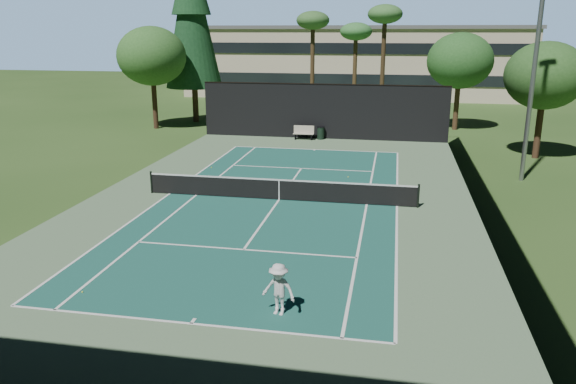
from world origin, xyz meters
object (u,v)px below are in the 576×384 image
at_px(tennis_ball_c, 348,177).
at_px(tennis_ball_d, 212,167).
at_px(tennis_ball_b, 246,182).
at_px(player, 279,289).
at_px(tennis_ball_a, 82,292).
at_px(tennis_net, 279,189).
at_px(trash_bin, 321,133).
at_px(park_bench, 304,132).

bearing_deg(tennis_ball_c, tennis_ball_d, 174.80).
distance_m(tennis_ball_b, tennis_ball_d, 4.00).
bearing_deg(tennis_ball_c, player, -92.24).
bearing_deg(tennis_ball_a, tennis_net, 69.79).
bearing_deg(tennis_net, tennis_ball_c, 59.54).
relative_size(player, tennis_ball_b, 20.23).
height_order(tennis_ball_c, trash_bin, trash_bin).
xyz_separation_m(player, trash_bin, (-2.34, 26.59, -0.28)).
distance_m(tennis_ball_b, tennis_ball_c, 5.59).
height_order(tennis_net, tennis_ball_a, tennis_net).
distance_m(player, park_bench, 26.49).
bearing_deg(trash_bin, tennis_ball_a, -98.25).
bearing_deg(park_bench, trash_bin, 15.71).
height_order(tennis_ball_c, park_bench, park_bench).
xyz_separation_m(tennis_ball_d, park_bench, (3.85, 9.80, 0.51)).
height_order(player, trash_bin, player).
relative_size(tennis_ball_a, park_bench, 0.04).
bearing_deg(trash_bin, tennis_ball_b, -99.75).
height_order(tennis_net, tennis_ball_d, tennis_net).
bearing_deg(player, trash_bin, 108.75).
bearing_deg(tennis_net, park_bench, 94.92).
xyz_separation_m(tennis_net, park_bench, (-1.32, 15.37, -0.01)).
bearing_deg(tennis_net, tennis_ball_a, -110.21).
relative_size(tennis_ball_c, tennis_ball_d, 0.95).
bearing_deg(tennis_ball_d, park_bench, 68.53).
xyz_separation_m(tennis_net, tennis_ball_c, (2.85, 4.84, -0.52)).
bearing_deg(player, tennis_ball_d, 127.97).
distance_m(tennis_net, trash_bin, 15.72).
height_order(park_bench, trash_bin, park_bench).
bearing_deg(tennis_ball_b, tennis_ball_d, 135.23).
distance_m(tennis_ball_a, tennis_ball_b, 13.54).
bearing_deg(tennis_ball_c, tennis_ball_a, -113.59).
xyz_separation_m(tennis_ball_a, tennis_ball_d, (-1.24, 16.27, 0.01)).
bearing_deg(tennis_ball_a, tennis_ball_d, 94.37).
xyz_separation_m(player, tennis_ball_b, (-4.57, 13.63, -0.73)).
bearing_deg(tennis_ball_b, trash_bin, 80.25).
xyz_separation_m(tennis_ball_a, park_bench, (2.61, 26.07, 0.52)).
distance_m(tennis_net, park_bench, 15.43).
bearing_deg(trash_bin, park_bench, -164.29).
bearing_deg(tennis_ball_b, player, -71.47).
height_order(player, tennis_ball_a, player).
bearing_deg(tennis_ball_d, tennis_ball_a, -85.63).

